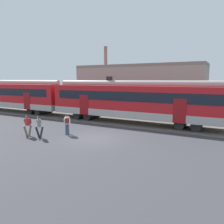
# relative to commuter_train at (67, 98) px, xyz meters

# --- Properties ---
(ground_plane) EXTENTS (160.00, 160.00, 0.00)m
(ground_plane) POSITION_rel_commuter_train_xyz_m (8.30, -6.88, -2.25)
(ground_plane) COLOR #38383D
(track_bed) EXTENTS (80.00, 4.40, 0.01)m
(track_bed) POSITION_rel_commuter_train_xyz_m (-2.48, 0.00, -2.25)
(track_bed) COLOR #605951
(track_bed) RESTS_ON ground
(commuter_train) EXTENTS (38.05, 3.07, 4.73)m
(commuter_train) POSITION_rel_commuter_train_xyz_m (0.00, 0.00, 0.00)
(commuter_train) COLOR #B7B2AD
(commuter_train) RESTS_ON ground
(pedestrian_red) EXTENTS (0.61, 0.61, 1.67)m
(pedestrian_red) POSITION_rel_commuter_train_xyz_m (3.33, -8.74, -1.26)
(pedestrian_red) COLOR #6B6051
(pedestrian_red) RESTS_ON ground
(pedestrian_grey) EXTENTS (0.67, 0.45, 1.67)m
(pedestrian_grey) POSITION_rel_commuter_train_xyz_m (4.52, -8.70, -1.29)
(pedestrian_grey) COLOR #28282D
(pedestrian_grey) RESTS_ON ground
(pedestrian_white) EXTENTS (0.51, 0.67, 1.67)m
(pedestrian_white) POSITION_rel_commuter_train_xyz_m (5.74, -6.90, -1.26)
(pedestrian_white) COLOR navy
(pedestrian_white) RESTS_ON ground
(background_building) EXTENTS (17.40, 5.00, 9.20)m
(background_building) POSITION_rel_commuter_train_xyz_m (5.95, 8.11, 0.95)
(background_building) COLOR gray
(background_building) RESTS_ON ground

